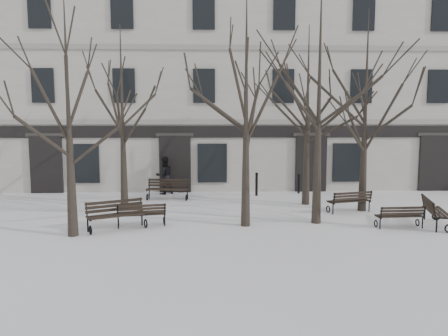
{
  "coord_description": "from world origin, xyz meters",
  "views": [
    {
      "loc": [
        -1.78,
        -14.32,
        3.81
      ],
      "look_at": [
        -1.17,
        3.0,
        1.81
      ],
      "focal_mm": 35.0,
      "sensor_mm": 36.0,
      "label": 1
    }
  ],
  "objects_px": {
    "bench_1": "(141,214)",
    "bench_5": "(435,211)",
    "tree_1": "(246,82)",
    "bench_2": "(400,216)",
    "bench_4": "(350,201)",
    "tree_0": "(67,89)",
    "bench_3": "(168,188)",
    "tree_2": "(320,70)",
    "bench_0": "(116,214)"
  },
  "relations": [
    {
      "from": "bench_1",
      "to": "bench_5",
      "type": "relative_size",
      "value": 0.84
    },
    {
      "from": "tree_1",
      "to": "bench_1",
      "type": "relative_size",
      "value": 4.58
    },
    {
      "from": "bench_5",
      "to": "bench_2",
      "type": "bearing_deg",
      "value": 116.7
    },
    {
      "from": "bench_2",
      "to": "bench_4",
      "type": "xyz_separation_m",
      "value": [
        -0.93,
        2.55,
        0.05
      ]
    },
    {
      "from": "bench_2",
      "to": "tree_1",
      "type": "bearing_deg",
      "value": -8.8
    },
    {
      "from": "bench_2",
      "to": "bench_1",
      "type": "bearing_deg",
      "value": -6.33
    },
    {
      "from": "bench_1",
      "to": "bench_2",
      "type": "distance_m",
      "value": 9.0
    },
    {
      "from": "bench_4",
      "to": "bench_5",
      "type": "height_order",
      "value": "bench_5"
    },
    {
      "from": "tree_0",
      "to": "bench_4",
      "type": "distance_m",
      "value": 11.39
    },
    {
      "from": "tree_1",
      "to": "bench_5",
      "type": "relative_size",
      "value": 3.86
    },
    {
      "from": "bench_4",
      "to": "tree_1",
      "type": "bearing_deg",
      "value": 9.03
    },
    {
      "from": "bench_2",
      "to": "bench_3",
      "type": "relative_size",
      "value": 0.83
    },
    {
      "from": "bench_4",
      "to": "bench_2",
      "type": "bearing_deg",
      "value": 94.43
    },
    {
      "from": "bench_1",
      "to": "bench_3",
      "type": "height_order",
      "value": "bench_3"
    },
    {
      "from": "bench_3",
      "to": "tree_1",
      "type": "bearing_deg",
      "value": -51.77
    },
    {
      "from": "tree_0",
      "to": "tree_2",
      "type": "bearing_deg",
      "value": 9.91
    },
    {
      "from": "bench_2",
      "to": "bench_0",
      "type": "bearing_deg",
      "value": -4.01
    },
    {
      "from": "tree_1",
      "to": "bench_3",
      "type": "relative_size",
      "value": 4.06
    },
    {
      "from": "tree_0",
      "to": "bench_2",
      "type": "distance_m",
      "value": 11.85
    },
    {
      "from": "tree_2",
      "to": "tree_0",
      "type": "bearing_deg",
      "value": -170.09
    },
    {
      "from": "tree_2",
      "to": "bench_0",
      "type": "relative_size",
      "value": 4.24
    },
    {
      "from": "bench_1",
      "to": "bench_2",
      "type": "relative_size",
      "value": 1.07
    },
    {
      "from": "bench_2",
      "to": "bench_4",
      "type": "bearing_deg",
      "value": -73.01
    },
    {
      "from": "bench_0",
      "to": "bench_2",
      "type": "xyz_separation_m",
      "value": [
        9.79,
        -0.15,
        -0.1
      ]
    },
    {
      "from": "bench_1",
      "to": "bench_4",
      "type": "height_order",
      "value": "bench_4"
    },
    {
      "from": "bench_4",
      "to": "bench_5",
      "type": "distance_m",
      "value": 3.23
    },
    {
      "from": "tree_0",
      "to": "bench_3",
      "type": "relative_size",
      "value": 3.8
    },
    {
      "from": "tree_2",
      "to": "bench_2",
      "type": "bearing_deg",
      "value": -17.22
    },
    {
      "from": "tree_0",
      "to": "bench_5",
      "type": "bearing_deg",
      "value": 4.03
    },
    {
      "from": "bench_4",
      "to": "bench_5",
      "type": "xyz_separation_m",
      "value": [
        2.28,
        -2.29,
        0.06
      ]
    },
    {
      "from": "tree_2",
      "to": "bench_4",
      "type": "height_order",
      "value": "tree_2"
    },
    {
      "from": "tree_0",
      "to": "bench_4",
      "type": "relative_size",
      "value": 4.04
    },
    {
      "from": "tree_1",
      "to": "bench_4",
      "type": "bearing_deg",
      "value": 24.7
    },
    {
      "from": "tree_2",
      "to": "tree_1",
      "type": "bearing_deg",
      "value": -173.14
    },
    {
      "from": "bench_1",
      "to": "bench_5",
      "type": "height_order",
      "value": "bench_5"
    },
    {
      "from": "bench_3",
      "to": "bench_5",
      "type": "relative_size",
      "value": 0.95
    },
    {
      "from": "bench_1",
      "to": "bench_3",
      "type": "bearing_deg",
      "value": -105.59
    },
    {
      "from": "tree_0",
      "to": "bench_3",
      "type": "bearing_deg",
      "value": 68.16
    },
    {
      "from": "tree_0",
      "to": "bench_0",
      "type": "xyz_separation_m",
      "value": [
        1.25,
        0.76,
        -4.17
      ]
    },
    {
      "from": "bench_5",
      "to": "tree_0",
      "type": "bearing_deg",
      "value": 109.62
    },
    {
      "from": "bench_3",
      "to": "bench_4",
      "type": "bearing_deg",
      "value": -15.98
    },
    {
      "from": "tree_2",
      "to": "bench_4",
      "type": "distance_m",
      "value": 5.56
    },
    {
      "from": "tree_0",
      "to": "bench_0",
      "type": "distance_m",
      "value": 4.42
    },
    {
      "from": "tree_1",
      "to": "bench_2",
      "type": "height_order",
      "value": "tree_1"
    },
    {
      "from": "tree_0",
      "to": "bench_0",
      "type": "height_order",
      "value": "tree_0"
    },
    {
      "from": "tree_1",
      "to": "bench_1",
      "type": "distance_m",
      "value": 5.86
    },
    {
      "from": "tree_0",
      "to": "tree_1",
      "type": "bearing_deg",
      "value": 11.29
    },
    {
      "from": "tree_1",
      "to": "bench_1",
      "type": "height_order",
      "value": "tree_1"
    },
    {
      "from": "tree_0",
      "to": "bench_3",
      "type": "height_order",
      "value": "tree_0"
    },
    {
      "from": "bench_3",
      "to": "bench_1",
      "type": "bearing_deg",
      "value": -89.17
    }
  ]
}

